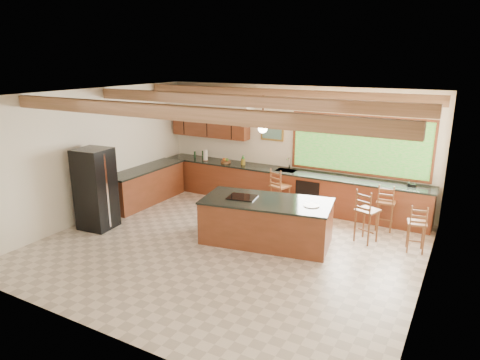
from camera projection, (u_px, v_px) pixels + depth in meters
The scene contains 9 objects.
ground at pixel (228, 247), 8.59m from camera, with size 7.20×7.20×0.00m, color beige.
room_shell at pixel (236, 132), 8.60m from camera, with size 7.27×6.54×3.02m.
counter_run at pixel (250, 187), 10.96m from camera, with size 7.12×3.10×1.22m.
island at pixel (266, 221), 8.70m from camera, with size 2.75×1.64×0.92m.
refrigerator at pixel (96, 189), 9.33m from camera, with size 0.76×0.75×1.79m.
bar_stool_a at pixel (279, 187), 10.26m from camera, with size 0.50×0.50×1.12m.
bar_stool_b at pixel (367, 212), 8.60m from camera, with size 0.52×0.52×1.13m.
bar_stool_c at pixel (386, 203), 9.23m from camera, with size 0.40×0.40×1.06m.
bar_stool_d at pixel (417, 224), 8.20m from camera, with size 0.41×0.41×0.97m.
Camera 1 is at (4.04, -6.77, 3.66)m, focal length 32.00 mm.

